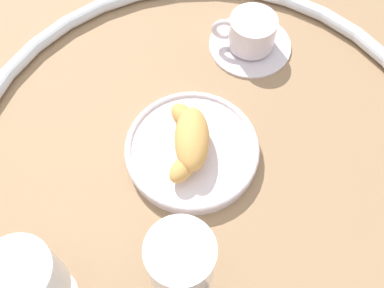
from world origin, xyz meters
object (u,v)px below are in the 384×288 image
at_px(pastry_plate, 192,150).
at_px(juice_glass_right, 181,262).
at_px(croissant_large, 190,140).
at_px(coffee_cup_near, 251,35).
at_px(juice_glass_left, 29,281).

relative_size(pastry_plate, juice_glass_right, 1.37).
height_order(pastry_plate, croissant_large, croissant_large).
height_order(coffee_cup_near, juice_glass_left, juice_glass_left).
bearing_deg(pastry_plate, croissant_large, 104.06).
height_order(juice_glass_left, juice_glass_right, same).
bearing_deg(croissant_large, juice_glass_left, 153.72).
xyz_separation_m(coffee_cup_near, juice_glass_left, (-0.46, 0.16, 0.07)).
distance_m(coffee_cup_near, juice_glass_left, 0.49).
xyz_separation_m(juice_glass_left, juice_glass_right, (0.06, -0.15, -0.00)).
distance_m(pastry_plate, juice_glass_right, 0.20).
distance_m(coffee_cup_near, juice_glass_right, 0.40).
relative_size(croissant_large, coffee_cup_near, 0.98).
height_order(pastry_plate, juice_glass_right, juice_glass_right).
height_order(croissant_large, coffee_cup_near, croissant_large).
bearing_deg(coffee_cup_near, pastry_plate, 169.09).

